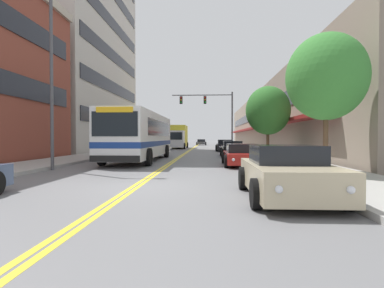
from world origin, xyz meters
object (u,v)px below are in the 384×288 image
Objects in this scene: city_bus at (141,135)px; car_navy_parked_left_mid at (157,145)px; car_red_parked_right_end at (242,155)px; car_dark_grey_moving_lead at (201,142)px; car_silver_parked_left_near at (146,147)px; car_beige_parked_right_foreground at (286,173)px; street_tree_right_near at (326,77)px; car_black_parked_right_far at (232,149)px; street_tree_right_mid at (268,111)px; box_truck at (178,137)px; fire_hydrant at (268,155)px; traffic_signal_mast at (212,109)px; car_charcoal_parked_right_mid at (225,146)px; street_lamp_left_near at (55,61)px.

city_bus is 18.39m from car_navy_parked_left_mid.
car_dark_grey_moving_lead is (-3.44, 46.59, -0.00)m from car_red_parked_right_end.
car_silver_parked_left_near is at bearing 120.18° from car_red_parked_right_end.
street_tree_right_near is (2.77, 4.63, 3.42)m from car_beige_parked_right_foreground.
car_dark_grey_moving_lead is at bearing 78.15° from car_navy_parked_left_mid.
car_dark_grey_moving_lead reaches higher than car_red_parked_right_end.
street_tree_right_mid is at bearing -48.30° from car_black_parked_right_far.
street_tree_right_mid is (-0.46, 9.69, -0.49)m from street_tree_right_near.
fire_hydrant is (8.10, -25.83, -1.18)m from box_truck.
traffic_signal_mast is 1.42× the size of street_tree_right_mid.
street_tree_right_mid is at bearing -67.89° from box_truck.
street_tree_right_mid is at bearing 10.75° from city_bus.
street_tree_right_near is at bearing -57.33° from car_red_parked_right_end.
car_silver_parked_left_near is 0.84× the size of street_tree_right_mid.
car_charcoal_parked_right_mid is at bearing 89.91° from car_red_parked_right_end.
car_charcoal_parked_right_mid reaches higher than car_navy_parked_left_mid.
car_silver_parked_left_near is at bearing 138.64° from street_tree_right_mid.
fire_hydrant is (1.70, 1.13, -0.05)m from car_red_parked_right_end.
street_tree_right_mid is at bearing 34.24° from street_lamp_left_near.
box_truck is at bearing 126.34° from car_charcoal_parked_right_mid.
street_lamp_left_near is at bearing -95.64° from box_truck.
box_truck is (2.29, 12.00, 1.12)m from car_silver_parked_left_near.
car_charcoal_parked_right_mid is 17.17m from fire_hydrant.
street_lamp_left_near reaches higher than car_red_parked_right_end.
traffic_signal_mast reaches higher than box_truck.
car_navy_parked_left_mid is at bearing 122.34° from car_black_parked_right_far.
car_navy_parked_left_mid is at bearing 89.83° from car_silver_parked_left_near.
car_beige_parked_right_foreground is (8.83, -30.83, 0.07)m from car_navy_parked_left_mid.
traffic_signal_mast is (-1.49, 19.29, 4.52)m from car_red_parked_right_end.
box_truck is at bearing 106.49° from street_tree_right_near.
car_black_parked_right_far is 0.48× the size of street_lamp_left_near.
street_lamp_left_near is at bearing -113.95° from car_charcoal_parked_right_mid.
box_truck is 1.40× the size of street_tree_right_near.
car_beige_parked_right_foreground reaches higher than car_charcoal_parked_right_mid.
traffic_signal_mast is 14.77m from street_tree_right_mid.
car_navy_parked_left_mid is at bearing 96.58° from city_bus.
street_lamp_left_near reaches higher than traffic_signal_mast.
street_lamp_left_near is (-7.86, -22.19, 0.21)m from traffic_signal_mast.
street_lamp_left_near is (-0.67, -24.55, 4.74)m from car_navy_parked_left_mid.
car_black_parked_right_far reaches higher than car_dark_grey_moving_lead.
city_bus is at bearing -83.42° from car_navy_parked_left_mid.
street_tree_right_near is 7.58× the size of fire_hydrant.
car_black_parked_right_far is (8.79, -7.16, 0.03)m from car_silver_parked_left_near.
car_black_parked_right_far is 38.96m from car_dark_grey_moving_lead.
street_lamp_left_near is 12.45m from street_tree_right_near.
traffic_signal_mast is 1.30× the size of street_tree_right_near.
box_truck is 1.53× the size of street_tree_right_mid.
fire_hydrant is at bearing 102.16° from street_tree_right_near.
car_navy_parked_left_mid is 5.89m from box_truck.
box_truck is 23.63m from street_tree_right_mid.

